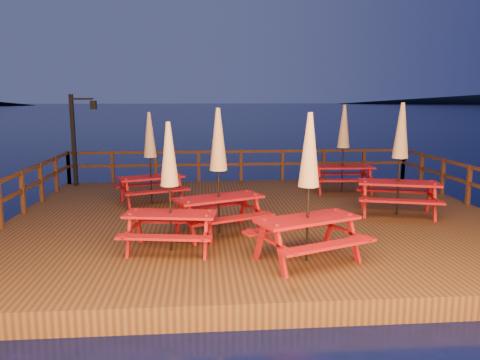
{
  "coord_description": "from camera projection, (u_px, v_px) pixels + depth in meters",
  "views": [
    {
      "loc": [
        -1.37,
        -11.19,
        3.3
      ],
      "look_at": [
        -0.38,
        0.6,
        1.2
      ],
      "focal_mm": 35.0,
      "sensor_mm": 36.0,
      "label": 1
    }
  ],
  "objects": [
    {
      "name": "ground",
      "position": [
        257.0,
        231.0,
        11.67
      ],
      "size": [
        500.0,
        500.0,
        0.0
      ],
      "primitive_type": "plane",
      "color": "black",
      "rests_on": "ground"
    },
    {
      "name": "deck",
      "position": [
        257.0,
        223.0,
        11.64
      ],
      "size": [
        12.0,
        10.0,
        0.4
      ],
      "primitive_type": "cube",
      "color": "#402414",
      "rests_on": "ground"
    },
    {
      "name": "deck_piles",
      "position": [
        257.0,
        243.0,
        11.72
      ],
      "size": [
        11.44,
        9.44,
        1.4
      ],
      "color": "#341F10",
      "rests_on": "ground"
    },
    {
      "name": "railing",
      "position": [
        250.0,
        174.0,
        13.21
      ],
      "size": [
        11.8,
        9.75,
        1.1
      ],
      "color": "#341F10",
      "rests_on": "deck"
    },
    {
      "name": "lamp_post",
      "position": [
        78.0,
        131.0,
        15.31
      ],
      "size": [
        0.85,
        0.18,
        3.0
      ],
      "color": "black",
      "rests_on": "deck"
    },
    {
      "name": "picnic_table_0",
      "position": [
        400.0,
        157.0,
        11.47
      ],
      "size": [
        2.31,
        2.07,
        2.78
      ],
      "rotation": [
        0.0,
        0.0,
        -0.28
      ],
      "color": "maroon",
      "rests_on": "deck"
    },
    {
      "name": "picnic_table_1",
      "position": [
        150.0,
        157.0,
        12.74
      ],
      "size": [
        2.16,
        1.99,
        2.51
      ],
      "rotation": [
        0.0,
        0.0,
        0.38
      ],
      "color": "maroon",
      "rests_on": "deck"
    },
    {
      "name": "picnic_table_2",
      "position": [
        170.0,
        185.0,
        8.75
      ],
      "size": [
        1.92,
        1.66,
        2.46
      ],
      "rotation": [
        0.0,
        0.0,
        -0.15
      ],
      "color": "maroon",
      "rests_on": "deck"
    },
    {
      "name": "picnic_table_3",
      "position": [
        219.0,
        170.0,
        9.86
      ],
      "size": [
        2.33,
        2.16,
        2.68
      ],
      "rotation": [
        0.0,
        0.0,
        0.41
      ],
      "color": "maroon",
      "rests_on": "deck"
    },
    {
      "name": "picnic_table_4",
      "position": [
        308.0,
        186.0,
        8.17
      ],
      "size": [
        2.29,
        2.12,
        2.65
      ],
      "rotation": [
        0.0,
        0.0,
        0.39
      ],
      "color": "maroon",
      "rests_on": "deck"
    },
    {
      "name": "picnic_table_5",
      "position": [
        343.0,
        147.0,
        14.32
      ],
      "size": [
        1.94,
        1.63,
        2.68
      ],
      "rotation": [
        0.0,
        0.0,
        -0.05
      ],
      "color": "maroon",
      "rests_on": "deck"
    }
  ]
}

